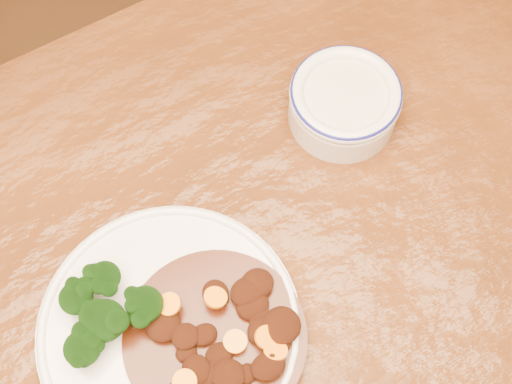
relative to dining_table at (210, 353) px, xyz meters
name	(u,v)px	position (x,y,z in m)	size (l,w,h in m)	color
dining_table	(210,353)	(0.00, 0.00, 0.00)	(1.58, 1.04, 0.75)	#5D2E10
dinner_plate	(169,329)	(-0.03, 0.02, 0.09)	(0.29, 0.29, 0.02)	white
broccoli_florets	(104,312)	(-0.09, 0.06, 0.12)	(0.11, 0.10, 0.05)	#5A8444
mince_stew	(227,334)	(0.02, -0.01, 0.10)	(0.20, 0.20, 0.03)	#3F1406
dip_bowl	(344,102)	(0.27, 0.18, 0.11)	(0.14, 0.14, 0.06)	silver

